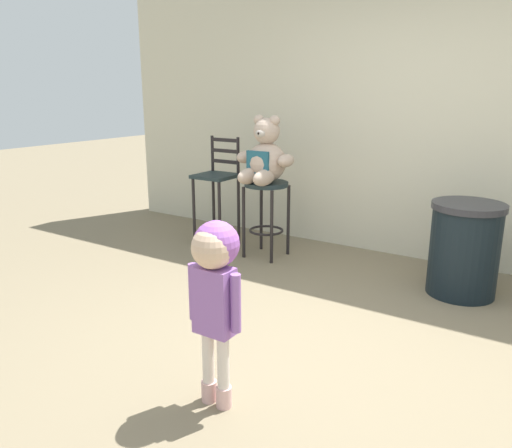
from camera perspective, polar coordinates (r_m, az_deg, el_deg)
ground_plane at (r=3.31m, az=6.67°, el=-14.11°), size 24.00×24.00×0.00m
building_wall at (r=5.08m, az=19.36°, el=13.74°), size 7.18×0.30×3.12m
bar_stool_with_teddy at (r=4.87m, az=1.17°, el=2.42°), size 0.42×0.42×0.74m
teddy_bear at (r=4.77m, az=1.01°, el=7.52°), size 0.59×0.53×0.63m
child_walking at (r=2.50m, az=-4.70°, el=-5.78°), size 0.32×0.25×0.99m
trash_bin at (r=4.32m, az=22.55°, el=-2.62°), size 0.56×0.56×0.75m
bar_chair_empty at (r=5.20m, az=-4.39°, el=4.64°), size 0.39×0.39×1.13m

